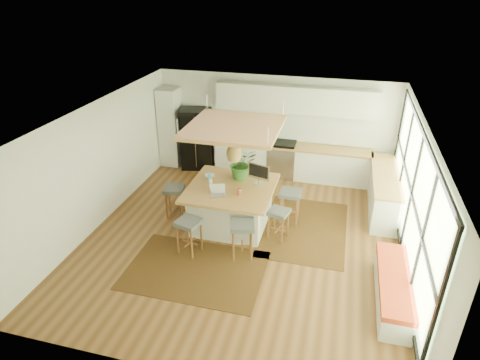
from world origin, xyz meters
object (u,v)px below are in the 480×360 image
(stool_right_back, at_px, (290,208))
(stool_right_front, at_px, (278,224))
(stool_left_side, at_px, (175,202))
(laptop, at_px, (218,190))
(microwave, at_px, (232,135))
(stool_near_right, at_px, (242,241))
(island_plant, at_px, (241,166))
(stool_near_left, at_px, (189,237))
(island, at_px, (231,205))
(fridge, at_px, (197,137))
(monitor, at_px, (259,173))

(stool_right_back, bearing_deg, stool_right_front, -100.84)
(stool_left_side, bearing_deg, laptop, -20.34)
(laptop, xyz_separation_m, microwave, (-0.56, 3.10, 0.05))
(stool_near_right, relative_size, stool_right_back, 0.99)
(stool_right_front, xyz_separation_m, laptop, (-1.28, -0.13, 0.70))
(island_plant, bearing_deg, laptop, -106.16)
(stool_right_front, relative_size, stool_left_side, 0.92)
(laptop, bearing_deg, stool_near_left, -132.57)
(stool_right_back, bearing_deg, island, -162.33)
(fridge, bearing_deg, stool_right_back, -49.80)
(stool_near_left, height_order, stool_right_front, stool_near_left)
(fridge, distance_m, stool_near_right, 4.49)
(stool_near_left, relative_size, stool_left_side, 1.02)
(fridge, distance_m, island, 3.27)
(island, xyz_separation_m, stool_left_side, (-1.35, -0.00, -0.11))
(stool_near_left, bearing_deg, stool_right_front, 29.64)
(stool_left_side, xyz_separation_m, laptop, (1.18, -0.44, 0.70))
(stool_right_back, height_order, island_plant, island_plant)
(monitor, bearing_deg, stool_left_side, -155.51)
(fridge, distance_m, stool_near_left, 4.18)
(monitor, relative_size, microwave, 0.98)
(stool_near_right, height_order, island_plant, island_plant)
(fridge, height_order, stool_near_left, fridge)
(stool_right_front, height_order, monitor, monitor)
(stool_near_right, xyz_separation_m, stool_right_front, (0.58, 0.79, 0.00))
(fridge, relative_size, monitor, 3.39)
(stool_right_front, bearing_deg, island, 164.19)
(stool_right_front, distance_m, laptop, 1.46)
(stool_near_right, xyz_separation_m, stool_right_back, (0.72, 1.51, 0.00))
(stool_left_side, height_order, laptop, laptop)
(fridge, distance_m, monitor, 3.35)
(fridge, xyz_separation_m, stool_right_front, (2.89, -3.02, -0.57))
(fridge, bearing_deg, microwave, -14.71)
(monitor, height_order, microwave, monitor)
(laptop, height_order, microwave, microwave)
(stool_right_front, xyz_separation_m, stool_left_side, (-2.46, 0.31, 0.00))
(stool_left_side, bearing_deg, microwave, 76.76)
(island, bearing_deg, monitor, 28.40)
(fridge, xyz_separation_m, stool_near_left, (1.25, -3.95, -0.57))
(stool_near_right, bearing_deg, island, 115.65)
(island, bearing_deg, stool_left_side, -179.90)
(stool_right_back, bearing_deg, fridge, 142.70)
(fridge, distance_m, stool_right_front, 4.22)
(monitor, bearing_deg, stool_near_right, -74.90)
(fridge, xyz_separation_m, microwave, (1.05, -0.04, 0.18))
(monitor, bearing_deg, laptop, -118.29)
(stool_right_front, bearing_deg, fridge, 133.74)
(laptop, distance_m, microwave, 3.15)
(stool_right_front, relative_size, microwave, 1.31)
(stool_near_left, bearing_deg, stool_near_right, 7.59)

